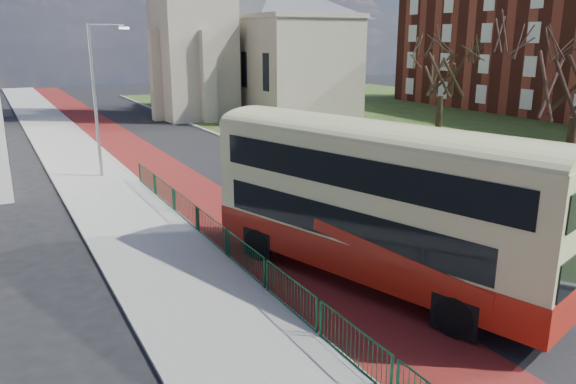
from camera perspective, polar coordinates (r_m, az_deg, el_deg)
ground at (r=17.82m, az=7.73°, el=-9.29°), size 160.00×160.00×0.00m
road_carriageway at (r=35.60m, az=-9.47°, el=3.24°), size 9.00×120.00×0.01m
bus_lane at (r=34.85m, az=-13.66°, el=2.75°), size 3.40×120.00×0.01m
pavement_west at (r=34.10m, az=-19.83°, el=2.08°), size 4.00×120.00×0.12m
kerb_west at (r=34.44m, az=-16.56°, el=2.50°), size 0.25×120.00×0.13m
kerb_east at (r=39.08m, az=-4.06°, el=4.59°), size 0.25×80.00×0.13m
grass_green at (r=50.53m, az=17.07°, el=6.39°), size 40.00×80.00×0.04m
footpath at (r=38.28m, az=23.41°, el=3.10°), size 18.84×32.82×0.03m
pedestrian_railing at (r=19.52m, az=-6.30°, el=-5.24°), size 0.07×24.00×1.12m
streetlamp at (r=31.55m, az=-18.81°, el=9.53°), size 2.13×0.18×8.00m
bus at (r=17.11m, az=8.90°, el=-0.55°), size 5.96×11.83×4.83m
winter_tree_far at (r=44.90m, az=15.44°, el=12.38°), size 5.63×5.63×7.77m
litter_bin at (r=29.51m, az=14.92°, el=1.33°), size 0.60×0.60×0.86m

